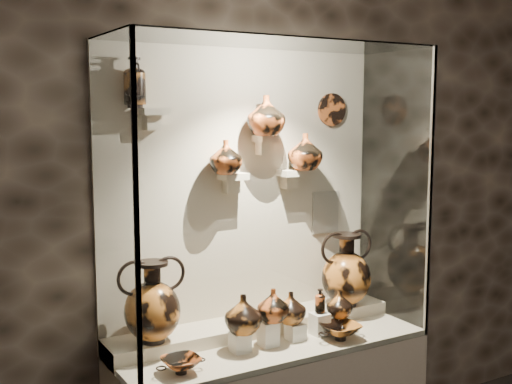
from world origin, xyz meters
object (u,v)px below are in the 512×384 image
Objects in this scene: jug_e at (339,304)px; ovoid_vase_c at (305,152)px; jug_a at (243,314)px; kylix_right at (340,330)px; lekythos_tall at (135,79)px; amphora_right at (346,269)px; ovoid_vase_b at (266,116)px; ovoid_vase_a at (226,157)px; amphora_left at (153,302)px; kylix_left at (181,364)px; jug_b at (273,305)px; jug_c at (291,308)px; lekythos_small at (320,299)px.

ovoid_vase_c is (-0.06, 0.25, 0.83)m from jug_e.
jug_a is 0.75× the size of kylix_right.
jug_a is 0.72× the size of lekythos_tall.
amphora_right is at bearing -9.69° from jug_a.
ovoid_vase_b reaches higher than ovoid_vase_c.
ovoid_vase_a is at bearing -167.62° from ovoid_vase_b.
amphora_left is 1.10m from lekythos_tall.
lekythos_tall is at bearing 106.40° from kylix_left.
kylix_right is 0.96× the size of lekythos_tall.
ovoid_vase_b is (-0.33, 0.25, 1.04)m from jug_e.
jug_a is 0.61m from jug_e.
jug_e is at bearing -29.04° from ovoid_vase_a.
amphora_right is 0.46m from kylix_right.
ovoid_vase_b is at bearing 18.87° from jug_a.
lekythos_tall is at bearing 150.67° from jug_e.
jug_a is at bearing 160.24° from jug_b.
ovoid_vase_c is at bearing 71.28° from kylix_right.
ovoid_vase_b reaches higher than amphora_left.
amphora_right is 2.11× the size of ovoid_vase_c.
jug_c is 1.12× the size of jug_e.
lekythos_small is 0.74× the size of ovoid_vase_c.
jug_a is 0.49m from lekythos_small.
jug_e is 0.66× the size of kylix_left.
jug_a is 1.07m from ovoid_vase_b.
kylix_left is 1.12× the size of ovoid_vase_c.
ovoid_vase_a is at bearing 96.99° from jug_b.
jug_b is at bearing -67.32° from ovoid_vase_a.
ovoid_vase_c is (0.55, 0.25, 0.79)m from jug_a.
kylix_left is at bearing 170.53° from jug_a.
kylix_left is 1.37m from ovoid_vase_c.
lekythos_tall reaches higher than kylix_left.
kylix_right is 1.22× the size of ovoid_vase_b.
ovoid_vase_a is (0.46, 0.08, 0.70)m from amphora_left.
kylix_right is at bearing -67.73° from lekythos_small.
jug_e is 1.64m from lekythos_tall.
amphora_right is at bearing -30.18° from lekythos_tall.
ovoid_vase_b reaches higher than amphora_right.
lekythos_small is at bearing -20.63° from jug_a.
jug_a is 0.96× the size of ovoid_vase_c.
ovoid_vase_b reaches higher than jug_e.
kylix_right is (0.36, -0.11, -0.16)m from jug_b.
ovoid_vase_a is 0.88× the size of ovoid_vase_c.
jug_c is 0.71m from kylix_left.
ovoid_vase_b reaches higher than ovoid_vase_a.
jug_c reaches higher than kylix_right.
ovoid_vase_a is (-0.75, 0.09, 0.69)m from amphora_right.
ovoid_vase_b is at bearing -156.47° from ovoid_vase_c.
jug_a is at bearing -59.05° from lekythos_tall.
amphora_left is 0.36m from kylix_left.
jug_c reaches higher than jug_e.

